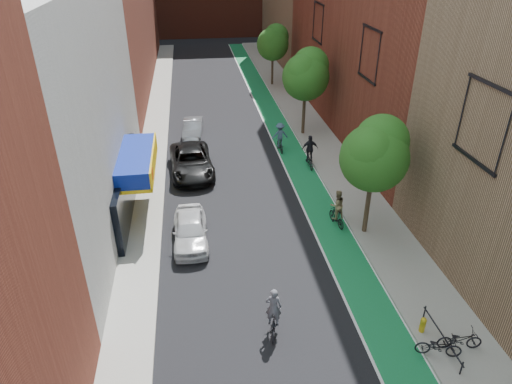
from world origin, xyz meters
name	(u,v)px	position (x,y,z in m)	size (l,w,h in m)	color
bike_lane	(278,127)	(4.00, 26.00, 0.01)	(2.00, 68.00, 0.01)	#147430
sidewalk_left	(156,132)	(-6.00, 26.00, 0.07)	(2.00, 68.00, 0.15)	gray
sidewalk_right	(308,124)	(6.50, 26.00, 0.07)	(3.00, 68.00, 0.15)	gray
building_left_white	(29,115)	(-11.00, 14.00, 6.00)	(8.00, 20.00, 12.00)	silver
tree_near	(376,152)	(5.65, 10.02, 4.66)	(3.40, 3.36, 6.42)	#332619
tree_mid	(306,73)	(5.65, 24.02, 4.89)	(3.55, 3.53, 6.74)	#332619
tree_far	(273,42)	(5.65, 38.02, 4.50)	(3.30, 3.25, 6.21)	#332619
parked_car_white	(190,230)	(-3.48, 10.52, 0.73)	(1.73, 4.29, 1.46)	silver
parked_car_black	(191,162)	(-3.25, 18.51, 0.80)	(2.67, 5.78, 1.61)	black
parked_car_silver	(193,129)	(-3.00, 24.84, 0.67)	(1.42, 4.07, 1.34)	gray
cyclist_lead	(273,318)	(-0.37, 3.89, 0.72)	(0.88, 1.67, 2.08)	black
cyclist_lane_near	(337,210)	(4.38, 11.07, 0.89)	(0.93, 1.62, 2.04)	black
cyclist_lane_mid	(310,155)	(4.70, 18.28, 0.88)	(1.12, 1.72, 2.24)	black
cyclist_lane_far	(280,138)	(3.20, 21.19, 0.98)	(1.19, 1.64, 2.13)	black
parked_bike_near	(439,346)	(5.40, 1.73, 0.59)	(0.58, 1.67, 0.88)	black
parked_bike_far	(460,339)	(6.34, 1.92, 0.59)	(0.58, 1.68, 0.88)	black
fire_hydrant	(423,324)	(5.37, 2.91, 0.51)	(0.24, 0.24, 0.68)	gold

